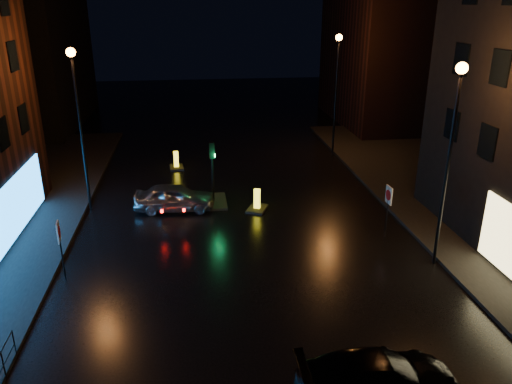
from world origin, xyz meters
TOP-DOWN VIEW (x-y plane):
  - ground at (0.00, 0.00)m, footprint 120.00×120.00m
  - building_far_left at (-16.00, 35.00)m, footprint 8.00×16.00m
  - building_far_right at (15.00, 32.00)m, footprint 8.00×14.00m
  - street_lamp_lfar at (-7.80, 14.00)m, footprint 0.44×0.44m
  - street_lamp_rnear at (7.80, 6.00)m, footprint 0.44×0.44m
  - street_lamp_rfar at (7.80, 22.00)m, footprint 0.44×0.44m
  - traffic_signal at (-1.20, 14.00)m, footprint 1.40×2.40m
  - silver_hatchback at (-3.30, 13.25)m, footprint 4.30×1.94m
  - dark_sedan at (2.65, -1.06)m, footprint 4.61×1.90m
  - bollard_near at (1.06, 12.68)m, footprint 1.37×1.60m
  - bollard_far at (-3.35, 20.37)m, footprint 0.99×1.40m
  - road_sign_left at (-7.56, 6.78)m, footprint 0.14×0.59m
  - road_sign_right at (6.64, 8.68)m, footprint 0.10×0.62m

SIDE VIEW (x-z plane):
  - ground at x=0.00m, z-range 0.00..0.00m
  - bollard_far at x=-3.35m, z-range -0.33..0.83m
  - bollard_near at x=1.06m, z-range -0.33..0.85m
  - traffic_signal at x=-1.20m, z-range -1.22..2.23m
  - dark_sedan at x=2.65m, z-range 0.00..1.33m
  - silver_hatchback at x=-3.30m, z-range 0.00..1.43m
  - road_sign_left at x=-7.56m, z-range 0.61..3.06m
  - road_sign_right at x=6.64m, z-range 0.63..3.18m
  - street_lamp_lfar at x=-7.80m, z-range 1.38..9.75m
  - street_lamp_rnear at x=7.80m, z-range 1.38..9.75m
  - street_lamp_rfar at x=7.80m, z-range 1.38..9.75m
  - building_far_right at x=15.00m, z-range 0.00..12.00m
  - building_far_left at x=-16.00m, z-range 0.00..14.00m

